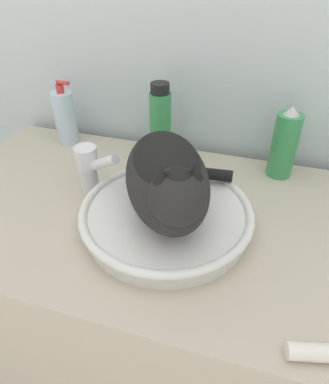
{
  "coord_description": "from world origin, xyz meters",
  "views": [
    {
      "loc": [
        0.16,
        -0.29,
        1.4
      ],
      "look_at": [
        -0.01,
        0.26,
        0.98
      ],
      "focal_mm": 32.0,
      "sensor_mm": 36.0,
      "label": 1
    }
  ],
  "objects_px": {
    "soap_pump_bottle": "(65,117)",
    "spray_bottle_trigger": "(284,144)",
    "shampoo_bottle_tall": "(160,123)",
    "faucet": "(90,167)",
    "cat": "(168,177)"
  },
  "relations": [
    {
      "from": "soap_pump_bottle",
      "to": "shampoo_bottle_tall",
      "type": "bearing_deg",
      "value": -0.0
    },
    {
      "from": "cat",
      "to": "soap_pump_bottle",
      "type": "xyz_separation_m",
      "value": [
        -0.43,
        0.31,
        -0.06
      ]
    },
    {
      "from": "spray_bottle_trigger",
      "to": "cat",
      "type": "bearing_deg",
      "value": -126.78
    },
    {
      "from": "soap_pump_bottle",
      "to": "spray_bottle_trigger",
      "type": "xyz_separation_m",
      "value": [
        0.65,
        -0.0,
        0.01
      ]
    },
    {
      "from": "cat",
      "to": "faucet",
      "type": "bearing_deg",
      "value": -134.01
    },
    {
      "from": "faucet",
      "to": "soap_pump_bottle",
      "type": "bearing_deg",
      "value": 147.74
    },
    {
      "from": "cat",
      "to": "spray_bottle_trigger",
      "type": "relative_size",
      "value": 1.81
    },
    {
      "from": "faucet",
      "to": "cat",
      "type": "bearing_deg",
      "value": -2.15
    },
    {
      "from": "soap_pump_bottle",
      "to": "faucet",
      "type": "bearing_deg",
      "value": -48.68
    },
    {
      "from": "soap_pump_bottle",
      "to": "spray_bottle_trigger",
      "type": "relative_size",
      "value": 1.0
    },
    {
      "from": "faucet",
      "to": "spray_bottle_trigger",
      "type": "relative_size",
      "value": 0.7
    },
    {
      "from": "spray_bottle_trigger",
      "to": "faucet",
      "type": "bearing_deg",
      "value": -152.86
    },
    {
      "from": "cat",
      "to": "spray_bottle_trigger",
      "type": "distance_m",
      "value": 0.39
    },
    {
      "from": "faucet",
      "to": "soap_pump_bottle",
      "type": "relative_size",
      "value": 0.7
    },
    {
      "from": "soap_pump_bottle",
      "to": "spray_bottle_trigger",
      "type": "height_order",
      "value": "same"
    }
  ]
}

